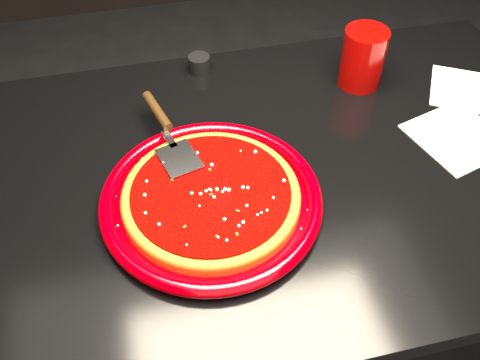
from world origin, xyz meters
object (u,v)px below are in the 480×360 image
at_px(plate, 211,200).
at_px(ramekin, 199,64).
at_px(pizza_server, 168,132).
at_px(cup, 363,58).
at_px(table, 281,270).

bearing_deg(plate, ramekin, 82.76).
bearing_deg(pizza_server, cup, -0.06).
bearing_deg(ramekin, pizza_server, -112.88).
height_order(pizza_server, ramekin, pizza_server).
bearing_deg(table, plate, -159.57).
bearing_deg(plate, pizza_server, 108.10).
xyz_separation_m(table, plate, (-0.17, -0.06, 0.39)).
xyz_separation_m(plate, ramekin, (0.05, 0.40, 0.00)).
height_order(table, pizza_server, pizza_server).
distance_m(plate, ramekin, 0.41).
bearing_deg(table, pizza_server, 157.09).
distance_m(pizza_server, ramekin, 0.27).
bearing_deg(cup, table, -135.75).
relative_size(plate, ramekin, 8.02).
xyz_separation_m(table, ramekin, (-0.12, 0.34, 0.39)).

